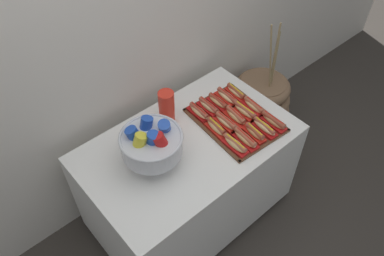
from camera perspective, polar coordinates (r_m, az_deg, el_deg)
ground_plane at (r=2.82m, az=-0.40°, el=-12.04°), size 10.00×10.00×0.00m
back_wall at (r=2.19m, az=-9.90°, el=15.64°), size 6.00×0.10×2.60m
buffet_table at (r=2.49m, az=-0.45°, el=-7.38°), size 1.25×0.77×0.74m
floor_vase at (r=3.14m, az=9.90°, el=2.83°), size 0.50×0.50×1.08m
serving_tray at (r=2.34m, az=6.41°, el=1.16°), size 0.44×0.55×0.01m
hot_dog_0 at (r=2.17m, az=6.41°, el=-2.44°), size 0.06×0.17×0.06m
hot_dog_1 at (r=2.21m, az=7.86°, el=-1.56°), size 0.08×0.19×0.06m
hot_dog_2 at (r=2.25m, az=9.26°, el=-0.69°), size 0.07×0.16×0.06m
hot_dog_3 at (r=2.29m, az=10.61°, el=0.12°), size 0.07×0.18×0.06m
hot_dog_4 at (r=2.33m, az=11.93°, el=1.01°), size 0.06×0.18×0.06m
hot_dog_5 at (r=2.25m, az=3.62°, el=0.07°), size 0.08×0.17×0.06m
hot_dog_6 at (r=2.28m, az=5.07°, el=0.89°), size 0.07×0.18×0.06m
hot_dog_7 at (r=2.32m, az=6.48°, el=1.72°), size 0.09×0.18×0.06m
hot_dog_8 at (r=2.36m, az=7.83°, el=2.48°), size 0.07×0.18×0.06m
hot_dog_9 at (r=2.40m, az=9.15°, el=3.21°), size 0.07×0.18×0.06m
hot_dog_10 at (r=2.34m, az=1.04°, el=2.41°), size 0.07×0.18×0.06m
hot_dog_11 at (r=2.37m, az=2.48°, el=3.19°), size 0.06×0.17×0.06m
hot_dog_12 at (r=2.41m, az=3.87°, el=3.88°), size 0.06×0.16×0.06m
hot_dog_13 at (r=2.45m, az=5.22°, el=4.61°), size 0.07×0.18×0.06m
hot_dog_14 at (r=2.49m, az=6.53°, el=5.29°), size 0.07×0.17×0.06m
punch_bowl at (r=2.02m, az=-6.04°, el=-2.19°), size 0.34×0.34×0.26m
cup_stack at (r=2.26m, az=-3.77°, el=3.06°), size 0.09×0.09×0.22m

